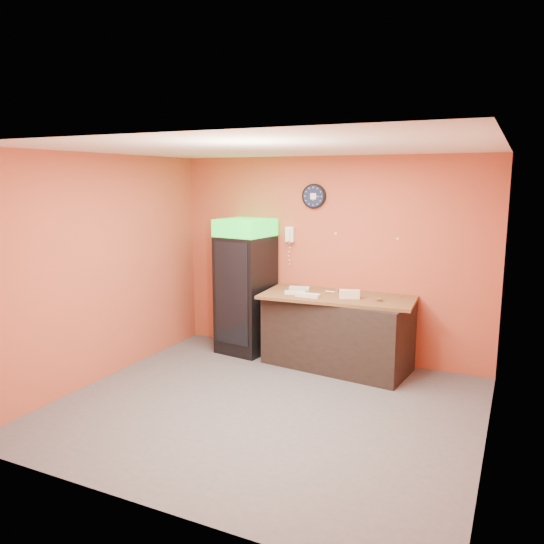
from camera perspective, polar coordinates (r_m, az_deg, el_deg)
The scene contains 15 objects.
floor at distance 6.04m, azimuth -0.68°, elevation -14.38°, with size 4.50×4.50×0.00m, color #47474C.
back_wall at distance 7.43m, azimuth 6.09°, elevation 1.49°, with size 4.50×0.02×2.80m, color #B54F33.
left_wall at distance 6.89m, azimuth -17.78°, elevation 0.38°, with size 0.02×4.00×2.80m, color #B54F33.
right_wall at distance 5.06m, azimuth 22.86°, elevation -3.30°, with size 0.02×4.00×2.80m, color #B54F33.
ceiling at distance 5.51m, azimuth -0.74°, elevation 13.18°, with size 4.50×4.00×0.02m, color white.
beverage_cooler at distance 7.60m, azimuth -2.96°, elevation -1.76°, with size 0.76×0.76×1.93m.
prep_counter at distance 7.15m, azimuth 7.00°, elevation -6.49°, with size 1.88×0.84×0.94m, color black.
wall_clock at distance 7.40m, azimuth 4.53°, elevation 8.13°, with size 0.34×0.06×0.34m.
wall_phone at distance 7.55m, azimuth 1.91°, elevation 4.06°, with size 0.12×0.10×0.22m.
butcher_paper at distance 7.03m, azimuth 7.09°, elevation -2.66°, with size 1.99×0.91×0.04m, color brown.
sub_roll_stack at distance 6.86m, azimuth 8.34°, elevation -2.37°, with size 0.28×0.16×0.11m.
wrapped_sandwich_left at distance 7.05m, azimuth 2.48°, elevation -2.23°, with size 0.27×0.11×0.04m, color silver.
wrapped_sandwich_mid at distance 6.89m, azimuth 3.88°, elevation -2.51°, with size 0.31×0.12×0.04m, color silver.
wrapped_sandwich_right at distance 7.33m, azimuth 2.97°, elevation -1.74°, with size 0.28×0.11×0.04m, color silver.
kitchen_tool at distance 7.15m, azimuth 7.01°, elevation -2.02°, with size 0.06×0.06×0.06m, color silver.
Camera 1 is at (2.42, -4.94, 2.50)m, focal length 35.00 mm.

